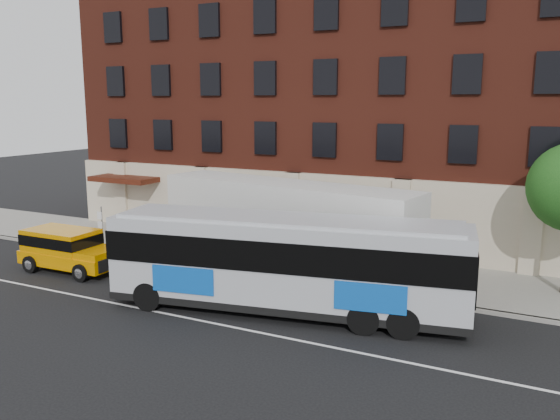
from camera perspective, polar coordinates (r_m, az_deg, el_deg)
The scene contains 9 objects.
ground at distance 22.20m, azimuth -12.10°, elevation -10.44°, with size 120.00×120.00×0.00m, color black.
sidewalk at distance 29.35m, azimuth -1.06°, elevation -4.79°, with size 60.00×6.00×0.15m, color gray.
kerb at distance 26.83m, azimuth -4.06°, elevation -6.31°, with size 60.00×0.25×0.15m, color gray.
lane_line at distance 22.56m, azimuth -11.30°, elevation -10.04°, with size 60.00×0.12×0.01m, color silver.
building at distance 35.48m, azimuth 4.93°, elevation 10.14°, with size 30.00×12.10×15.00m.
sign_pole at distance 31.67m, azimuth -17.31°, elevation -1.56°, with size 0.30×0.20×2.50m.
city_bus at distance 21.62m, azimuth 0.62°, elevation -5.05°, with size 13.84×5.27×3.71m.
yellow_suv at distance 28.98m, azimuth -20.42°, elevation -3.51°, with size 5.20×2.33×1.98m.
shipping_container at distance 26.55m, azimuth 0.54°, elevation -1.90°, with size 13.13×4.81×4.29m.
Camera 1 is at (13.16, -16.02, 7.94)m, focal length 36.82 mm.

